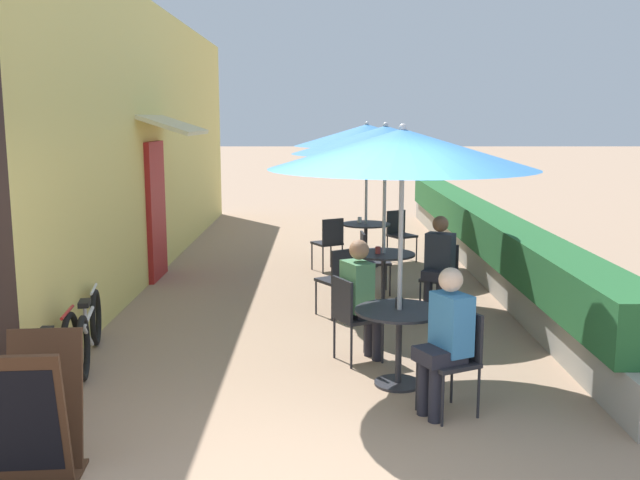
{
  "coord_description": "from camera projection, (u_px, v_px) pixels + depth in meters",
  "views": [
    {
      "loc": [
        0.12,
        -4.67,
        2.43
      ],
      "look_at": [
        0.15,
        3.75,
        1.0
      ],
      "focal_mm": 40.0,
      "sensor_mm": 36.0,
      "label": 1
    }
  ],
  "objects": [
    {
      "name": "planter_hedge",
      "position": [
        479.0,
        237.0,
        11.56
      ],
      "size": [
        0.6,
        12.65,
        1.01
      ],
      "color": "gray",
      "rests_on": "ground_plane"
    },
    {
      "name": "patio_umbrella_mid",
      "position": [
        383.0,
        140.0,
        8.98
      ],
      "size": [
        2.38,
        2.38,
        2.39
      ],
      "color": "#B7B7BC",
      "rests_on": "ground_plane"
    },
    {
      "name": "cafe_chair_near_right",
      "position": [
        453.0,
        353.0,
        5.9
      ],
      "size": [
        0.54,
        0.54,
        0.87
      ],
      "rotation": [
        0.0,
        0.0,
        8.32
      ],
      "color": "#232328",
      "rests_on": "ground_plane"
    },
    {
      "name": "seated_patron_near_right",
      "position": [
        443.0,
        335.0,
        5.82
      ],
      "size": [
        0.5,
        0.47,
        1.25
      ],
      "rotation": [
        0.0,
        0.0,
        8.32
      ],
      "color": "#23232D",
      "rests_on": "ground_plane"
    },
    {
      "name": "coffee_cup_mid",
      "position": [
        375.0,
        250.0,
        9.2
      ],
      "size": [
        0.07,
        0.07,
        0.09
      ],
      "color": "#B73D3D",
      "rests_on": "patio_table_mid"
    },
    {
      "name": "cafe_chair_near_left",
      "position": [
        349.0,
        312.0,
        7.15
      ],
      "size": [
        0.54,
        0.54,
        0.87
      ],
      "rotation": [
        0.0,
        0.0,
        5.18
      ],
      "color": "#232328",
      "rests_on": "ground_plane"
    },
    {
      "name": "menu_board",
      "position": [
        33.0,
        413.0,
        4.78
      ],
      "size": [
        0.57,
        0.67,
        0.99
      ],
      "rotation": [
        0.0,
        0.0,
        0.08
      ],
      "color": "#422819",
      "rests_on": "ground_plane"
    },
    {
      "name": "coffee_cup_near",
      "position": [
        396.0,
        303.0,
        6.56
      ],
      "size": [
        0.07,
        0.07,
        0.09
      ],
      "color": "#232328",
      "rests_on": "patio_table_near"
    },
    {
      "name": "cafe_chair_mid_back",
      "position": [
        337.0,
        276.0,
        8.79
      ],
      "size": [
        0.55,
        0.55,
        0.87
      ],
      "rotation": [
        0.0,
        0.0,
        13.15
      ],
      "color": "#232328",
      "rests_on": "ground_plane"
    },
    {
      "name": "cafe_facade_wall",
      "position": [
        149.0,
        141.0,
        11.25
      ],
      "size": [
        0.98,
        13.65,
        4.2
      ],
      "color": "#E0CC6B",
      "rests_on": "ground_plane"
    },
    {
      "name": "seated_patron_near_left",
      "position": [
        359.0,
        295.0,
        7.17
      ],
      "size": [
        0.5,
        0.47,
        1.25
      ],
      "rotation": [
        0.0,
        0.0,
        5.18
      ],
      "color": "#23232D",
      "rests_on": "ground_plane"
    },
    {
      "name": "patio_umbrella_near",
      "position": [
        400.0,
        149.0,
        6.25
      ],
      "size": [
        2.38,
        2.38,
        2.39
      ],
      "color": "#B7B7BC",
      "rests_on": "ground_plane"
    },
    {
      "name": "cafe_chair_mid_left",
      "position": [
        438.0,
        273.0,
        9.0
      ],
      "size": [
        0.54,
        0.54,
        0.87
      ],
      "rotation": [
        0.0,
        0.0,
        8.96
      ],
      "color": "#232328",
      "rests_on": "ground_plane"
    },
    {
      "name": "patio_table_near",
      "position": [
        396.0,
        329.0,
        6.52
      ],
      "size": [
        0.82,
        0.82,
        0.72
      ],
      "color": "#28282D",
      "rests_on": "ground_plane"
    },
    {
      "name": "cafe_chair_far_left",
      "position": [
        327.0,
        240.0,
        11.44
      ],
      "size": [
        0.55,
        0.55,
        0.87
      ],
      "rotation": [
        0.0,
        0.0,
        6.8
      ],
      "color": "#232328",
      "rests_on": "ground_plane"
    },
    {
      "name": "cafe_chair_mid_right",
      "position": [
        368.0,
        257.0,
        9.99
      ],
      "size": [
        0.42,
        0.42,
        0.87
      ],
      "rotation": [
        0.0,
        0.0,
        11.05
      ],
      "color": "#232328",
      "rests_on": "ground_plane"
    },
    {
      "name": "seated_patron_mid_left",
      "position": [
        436.0,
        261.0,
        8.87
      ],
      "size": [
        0.47,
        0.5,
        1.25
      ],
      "rotation": [
        0.0,
        0.0,
        8.96
      ],
      "color": "#23232D",
      "rests_on": "ground_plane"
    },
    {
      "name": "patio_table_far",
      "position": [
        363.0,
        234.0,
        11.87
      ],
      "size": [
        0.82,
        0.82,
        0.72
      ],
      "color": "#28282D",
      "rests_on": "ground_plane"
    },
    {
      "name": "cafe_chair_far_right",
      "position": [
        397.0,
        231.0,
        12.31
      ],
      "size": [
        0.55,
        0.55,
        0.87
      ],
      "rotation": [
        0.0,
        0.0,
        9.94
      ],
      "color": "#232328",
      "rests_on": "ground_plane"
    },
    {
      "name": "ground_plane",
      "position": [
        301.0,
        469.0,
        5.01
      ],
      "size": [
        120.0,
        120.0,
        0.0
      ],
      "primitive_type": "plane",
      "color": "#9E7F66"
    },
    {
      "name": "patio_table_mid",
      "position": [
        381.0,
        267.0,
        9.26
      ],
      "size": [
        0.82,
        0.82,
        0.72
      ],
      "color": "#28282D",
      "rests_on": "ground_plane"
    },
    {
      "name": "bicycle_second",
      "position": [
        87.0,
        330.0,
        7.19
      ],
      "size": [
        0.39,
        1.67,
        0.7
      ],
      "rotation": [
        0.0,
        0.0,
        0.2
      ],
      "color": "black",
      "rests_on": "ground_plane"
    },
    {
      "name": "bicycle_leaning",
      "position": [
        53.0,
        362.0,
        6.24
      ],
      "size": [
        0.26,
        1.7,
        0.71
      ],
      "rotation": [
        0.0,
        0.0,
        0.12
      ],
      "color": "black",
      "rests_on": "ground_plane"
    },
    {
      "name": "coffee_cup_far",
      "position": [
        357.0,
        220.0,
        11.97
      ],
      "size": [
        0.07,
        0.07,
        0.09
      ],
      "color": "white",
      "rests_on": "patio_table_far"
    },
    {
      "name": "patio_umbrella_far",
      "position": [
        364.0,
        135.0,
        11.6
      ],
      "size": [
        2.38,
        2.38,
        2.39
      ],
      "color": "#B7B7BC",
      "rests_on": "ground_plane"
    }
  ]
}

